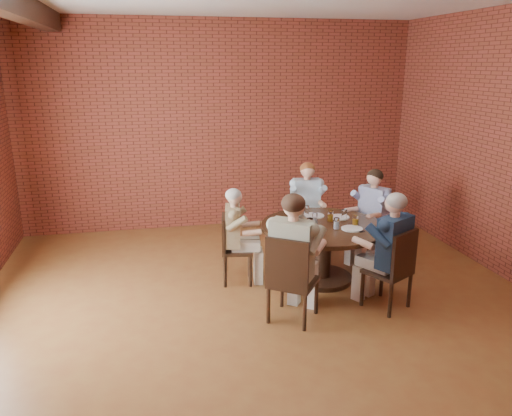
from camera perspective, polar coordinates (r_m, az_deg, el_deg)
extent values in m
plane|color=brown|center=(5.58, 1.62, -12.69)|extent=(7.00, 7.00, 0.00)
plane|color=maroon|center=(8.39, -4.07, 9.34)|extent=(7.00, 0.00, 7.00)
cylinder|color=#341C11|center=(6.57, 7.46, -7.88)|extent=(0.78, 0.78, 0.06)
cylinder|color=#341C11|center=(6.45, 7.56, -5.28)|extent=(0.22, 0.22, 0.64)
cylinder|color=#3A2515|center=(6.32, 7.69, -2.12)|extent=(1.56, 1.56, 0.05)
cube|color=#341C11|center=(7.16, 12.85, -2.68)|extent=(0.57, 0.57, 0.04)
cube|color=#341C11|center=(7.23, 13.85, -0.41)|extent=(0.24, 0.38, 0.47)
cylinder|color=#341C11|center=(7.20, 10.75, -4.35)|extent=(0.04, 0.04, 0.41)
cylinder|color=#341C11|center=(7.00, 13.04, -5.08)|extent=(0.04, 0.04, 0.41)
cylinder|color=#341C11|center=(7.47, 12.45, -3.69)|extent=(0.04, 0.04, 0.41)
cylinder|color=#341C11|center=(7.28, 14.69, -4.37)|extent=(0.04, 0.04, 0.41)
cube|color=#341C11|center=(7.48, 5.78, -1.51)|extent=(0.46, 0.46, 0.04)
cube|color=#341C11|center=(7.59, 5.59, 0.76)|extent=(0.42, 0.09, 0.47)
cylinder|color=#341C11|center=(7.36, 4.62, -3.63)|extent=(0.04, 0.04, 0.41)
cylinder|color=#341C11|center=(7.42, 7.32, -3.54)|extent=(0.04, 0.04, 0.41)
cylinder|color=#341C11|center=(7.69, 4.20, -2.74)|extent=(0.04, 0.04, 0.41)
cylinder|color=#341C11|center=(7.75, 6.79, -2.66)|extent=(0.04, 0.04, 0.41)
cube|color=#341C11|center=(6.32, -2.15, -4.83)|extent=(0.43, 0.43, 0.04)
cube|color=#341C11|center=(6.24, -3.71, -2.85)|extent=(0.10, 0.38, 0.43)
cylinder|color=#341C11|center=(6.26, -0.66, -7.25)|extent=(0.04, 0.04, 0.41)
cylinder|color=#341C11|center=(6.55, -0.77, -6.15)|extent=(0.04, 0.04, 0.41)
cylinder|color=#341C11|center=(6.26, -3.56, -7.29)|extent=(0.04, 0.04, 0.41)
cylinder|color=#341C11|center=(6.55, -3.54, -6.19)|extent=(0.04, 0.04, 0.41)
cube|color=#341C11|center=(5.45, 4.27, -8.44)|extent=(0.65, 0.65, 0.04)
cube|color=#341C11|center=(5.15, 3.54, -6.45)|extent=(0.40, 0.31, 0.53)
cylinder|color=#341C11|center=(5.66, 6.90, -10.03)|extent=(0.04, 0.04, 0.41)
cylinder|color=#341C11|center=(5.78, 2.98, -9.36)|extent=(0.04, 0.04, 0.41)
cylinder|color=#341C11|center=(5.32, 5.58, -11.84)|extent=(0.04, 0.04, 0.41)
cylinder|color=#341C11|center=(5.44, 1.42, -11.07)|extent=(0.04, 0.04, 0.41)
cube|color=#341C11|center=(5.88, 14.77, -7.04)|extent=(0.59, 0.59, 0.04)
cube|color=#341C11|center=(5.68, 16.61, -5.08)|extent=(0.40, 0.25, 0.50)
cylinder|color=#341C11|center=(6.21, 14.16, -7.99)|extent=(0.04, 0.04, 0.41)
cylinder|color=#341C11|center=(5.92, 12.05, -9.05)|extent=(0.04, 0.04, 0.41)
cylinder|color=#341C11|center=(6.03, 17.12, -8.99)|extent=(0.04, 0.04, 0.41)
cylinder|color=#341C11|center=(5.74, 15.10, -10.15)|extent=(0.04, 0.04, 0.41)
cylinder|color=white|center=(6.63, 9.52, -1.04)|extent=(0.26, 0.26, 0.01)
cylinder|color=white|center=(6.65, 6.68, -0.87)|extent=(0.26, 0.26, 0.01)
cylinder|color=white|center=(6.15, 3.72, -2.20)|extent=(0.26, 0.26, 0.01)
cylinder|color=white|center=(6.20, 10.91, -2.32)|extent=(0.26, 0.26, 0.01)
cylinder|color=white|center=(6.52, 10.06, -0.77)|extent=(0.07, 0.07, 0.14)
cylinder|color=white|center=(6.44, 8.51, -0.91)|extent=(0.07, 0.07, 0.14)
cylinder|color=white|center=(6.62, 5.81, -0.34)|extent=(0.07, 0.07, 0.14)
cylinder|color=white|center=(6.32, 6.72, -1.18)|extent=(0.07, 0.07, 0.14)
cylinder|color=white|center=(6.10, 6.18, -1.80)|extent=(0.07, 0.07, 0.14)
cylinder|color=white|center=(5.85, 6.63, -2.60)|extent=(0.07, 0.07, 0.14)
cylinder|color=white|center=(6.16, 9.18, -1.75)|extent=(0.07, 0.07, 0.14)
cylinder|color=white|center=(6.31, 11.30, -1.42)|extent=(0.07, 0.07, 0.14)
cube|color=black|center=(6.16, 11.69, -2.53)|extent=(0.11, 0.14, 0.01)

